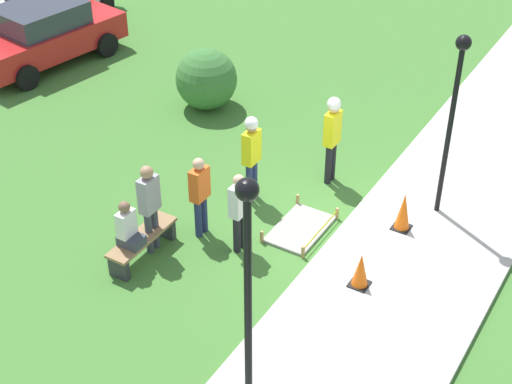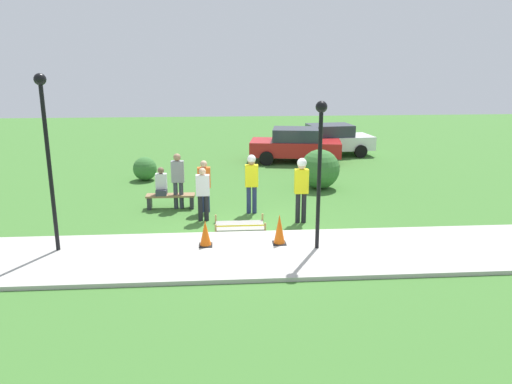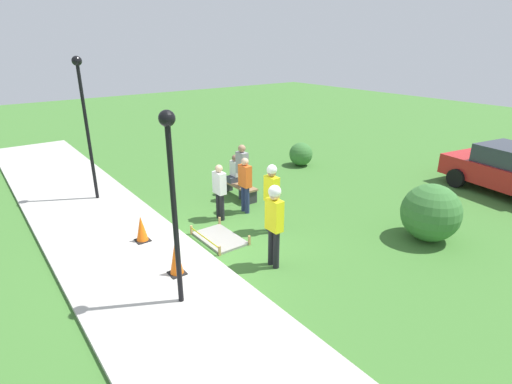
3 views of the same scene
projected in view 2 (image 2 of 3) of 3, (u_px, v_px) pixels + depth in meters
name	position (u px, v px, depth m)	size (l,w,h in m)	color
ground_plane	(254.00, 234.00, 13.83)	(60.00, 60.00, 0.00)	#3D702D
sidewalk	(259.00, 254.00, 12.32)	(28.00, 3.12, 0.10)	#ADAAA3
wet_concrete_patch	(240.00, 226.00, 14.43)	(1.44, 0.93, 0.25)	gray
traffic_cone_near_patch	(205.00, 233.00, 12.64)	(0.34, 0.34, 0.67)	black
traffic_cone_far_patch	(279.00, 229.00, 12.77)	(0.34, 0.34, 0.78)	black
park_bench	(171.00, 199.00, 16.20)	(1.56, 0.44, 0.46)	#2D2D33
person_seated_on_bench	(161.00, 184.00, 16.11)	(0.36, 0.44, 0.89)	#383D47
worker_supervisor	(252.00, 178.00, 15.48)	(0.40, 0.27, 1.87)	navy
worker_assistant	(301.00, 184.00, 14.55)	(0.40, 0.28, 1.95)	black
bystander_in_orange_shirt	(204.00, 183.00, 15.62)	(0.40, 0.22, 1.67)	navy
bystander_in_gray_shirt	(203.00, 191.00, 14.80)	(0.40, 0.22, 1.62)	black
bystander_in_white_shirt	(178.00, 177.00, 16.01)	(0.40, 0.24, 1.81)	#383D47
lamppost_near	(320.00, 153.00, 11.96)	(0.28, 0.28, 3.66)	black
lamppost_far	(46.00, 139.00, 11.73)	(0.28, 0.28, 4.30)	black
parked_car_white	(329.00, 140.00, 25.17)	(4.43, 2.40, 1.56)	white
parked_car_red	(295.00, 145.00, 23.53)	(4.46, 2.65, 1.59)	red
shrub_rounded_near	(320.00, 169.00, 18.62)	(1.47, 1.47, 1.47)	#387033
shrub_rounded_mid	(145.00, 169.00, 19.96)	(0.94, 0.94, 0.94)	#387033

